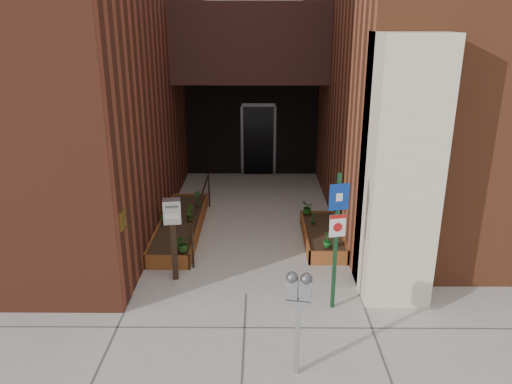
{
  "coord_description": "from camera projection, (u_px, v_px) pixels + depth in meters",
  "views": [
    {
      "loc": [
        0.23,
        -7.68,
        4.59
      ],
      "look_at": [
        0.16,
        1.8,
        1.28
      ],
      "focal_mm": 35.0,
      "sensor_mm": 36.0,
      "label": 1
    }
  ],
  "objects": [
    {
      "name": "shrub_left_b",
      "position": [
        189.0,
        212.0,
        11.18
      ],
      "size": [
        0.24,
        0.24,
        0.35
      ],
      "primitive_type": "imported",
      "rotation": [
        0.0,
        0.0,
        1.81
      ],
      "color": "#255117",
      "rests_on": "planter_left"
    },
    {
      "name": "shrub_right_b",
      "position": [
        313.0,
        217.0,
        10.97
      ],
      "size": [
        0.15,
        0.15,
        0.29
      ],
      "primitive_type": "imported",
      "rotation": [
        0.0,
        0.0,
        3.14
      ],
      "color": "#174F16",
      "rests_on": "planter_right"
    },
    {
      "name": "planter_left",
      "position": [
        181.0,
        227.0,
        11.28
      ],
      "size": [
        0.9,
        3.6,
        0.3
      ],
      "color": "brown",
      "rests_on": "ground"
    },
    {
      "name": "payment_dropbox",
      "position": [
        173.0,
        223.0,
        8.93
      ],
      "size": [
        0.34,
        0.28,
        1.57
      ],
      "color": "black",
      "rests_on": "ground"
    },
    {
      "name": "shrub_right_a",
      "position": [
        328.0,
        240.0,
        9.83
      ],
      "size": [
        0.2,
        0.2,
        0.32
      ],
      "primitive_type": "imported",
      "rotation": [
        0.0,
        0.0,
        1.41
      ],
      "color": "#17521B",
      "rests_on": "planter_right"
    },
    {
      "name": "shrub_right_c",
      "position": [
        308.0,
        207.0,
        11.53
      ],
      "size": [
        0.3,
        0.3,
        0.31
      ],
      "primitive_type": "imported",
      "rotation": [
        0.0,
        0.0,
        4.78
      ],
      "color": "#1B5418",
      "rests_on": "planter_right"
    },
    {
      "name": "handrail",
      "position": [
        201.0,
        202.0,
        11.03
      ],
      "size": [
        0.04,
        3.34,
        0.9
      ],
      "color": "black",
      "rests_on": "ground"
    },
    {
      "name": "planter_right",
      "position": [
        322.0,
        236.0,
        10.78
      ],
      "size": [
        0.8,
        2.2,
        0.3
      ],
      "color": "brown",
      "rests_on": "ground"
    },
    {
      "name": "shrub_left_c",
      "position": [
        165.0,
        214.0,
        11.01
      ],
      "size": [
        0.31,
        0.31,
        0.39
      ],
      "primitive_type": "imported",
      "rotation": [
        0.0,
        0.0,
        3.84
      ],
      "color": "#245B1A",
      "rests_on": "planter_left"
    },
    {
      "name": "parking_meter",
      "position": [
        299.0,
        297.0,
        6.44
      ],
      "size": [
        0.35,
        0.19,
        1.54
      ],
      "color": "#949496",
      "rests_on": "ground"
    },
    {
      "name": "shrub_left_d",
      "position": [
        198.0,
        199.0,
        11.94
      ],
      "size": [
        0.3,
        0.3,
        0.4
      ],
      "primitive_type": "imported",
      "rotation": [
        0.0,
        0.0,
        5.46
      ],
      "color": "#175017",
      "rests_on": "planter_left"
    },
    {
      "name": "shrub_left_a",
      "position": [
        183.0,
        243.0,
        9.65
      ],
      "size": [
        0.43,
        0.43,
        0.36
      ],
      "primitive_type": "imported",
      "rotation": [
        0.0,
        0.0,
        0.45
      ],
      "color": "#215117",
      "rests_on": "planter_left"
    },
    {
      "name": "sign_post",
      "position": [
        337.0,
        228.0,
        7.89
      ],
      "size": [
        0.32,
        0.11,
        2.35
      ],
      "color": "#163D20",
      "rests_on": "ground"
    },
    {
      "name": "architecture",
      "position": [
        245.0,
        3.0,
        13.63
      ],
      "size": [
        20.0,
        14.6,
        10.0
      ],
      "color": "brown",
      "rests_on": "ground"
    },
    {
      "name": "ground",
      "position": [
        246.0,
        294.0,
        8.76
      ],
      "size": [
        80.0,
        80.0,
        0.0
      ],
      "primitive_type": "plane",
      "color": "#9E9991",
      "rests_on": "ground"
    }
  ]
}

